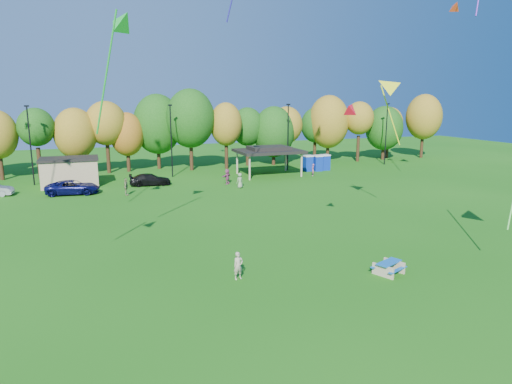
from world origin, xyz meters
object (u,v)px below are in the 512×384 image
object	(u,v)px
picnic_table	(389,267)
kite_flyer	(238,266)
car_c	(73,187)
porta_potties	(317,163)
car_d	(150,180)

from	to	relation	value
picnic_table	kite_flyer	distance (m)	8.65
picnic_table	car_c	bearing A→B (deg)	97.51
porta_potties	kite_flyer	xyz separation A→B (m)	(-22.01, -32.85, -0.31)
picnic_table	car_d	xyz separation A→B (m)	(-9.38, 32.06, 0.25)
kite_flyer	car_d	world-z (taller)	kite_flyer
kite_flyer	car_c	size ratio (longest dim) A/B	0.30
picnic_table	car_c	world-z (taller)	car_c
picnic_table	car_d	world-z (taller)	car_d
picnic_table	kite_flyer	bearing A→B (deg)	141.95
car_c	car_d	size ratio (longest dim) A/B	1.15
porta_potties	car_c	world-z (taller)	porta_potties
picnic_table	car_d	distance (m)	33.40
picnic_table	kite_flyer	world-z (taller)	kite_flyer
car_d	porta_potties	bearing A→B (deg)	-77.93
kite_flyer	car_c	world-z (taller)	kite_flyer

